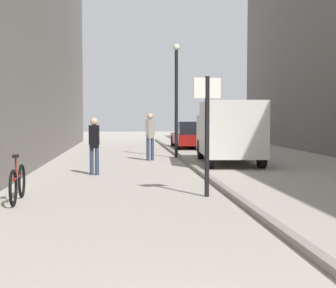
% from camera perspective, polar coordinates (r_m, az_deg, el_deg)
% --- Properties ---
extents(ground_plane, '(80.00, 80.00, 0.00)m').
position_cam_1_polar(ground_plane, '(14.08, -2.30, -3.76)').
color(ground_plane, '#A8A093').
extents(kerb_strip, '(0.16, 40.00, 0.12)m').
position_cam_1_polar(kerb_strip, '(14.24, 4.07, -3.44)').
color(kerb_strip, gray).
rests_on(kerb_strip, ground_plane).
extents(pedestrian_main_foreground, '(0.35, 0.28, 1.86)m').
position_cam_1_polar(pedestrian_main_foreground, '(18.66, -2.17, 1.31)').
color(pedestrian_main_foreground, '#2D3851').
rests_on(pedestrian_main_foreground, ground_plane).
extents(pedestrian_mid_block, '(0.32, 0.25, 1.70)m').
position_cam_1_polar(pedestrian_mid_block, '(14.19, -8.88, 0.24)').
color(pedestrian_mid_block, '#2D3851').
rests_on(pedestrian_mid_block, ground_plane).
extents(delivery_van, '(2.29, 5.09, 2.27)m').
position_cam_1_polar(delivery_van, '(17.63, 7.31, 1.64)').
color(delivery_van, silver).
rests_on(delivery_van, ground_plane).
extents(parked_car, '(1.85, 4.20, 1.45)m').
position_cam_1_polar(parked_car, '(26.23, 2.72, 1.10)').
color(parked_car, maroon).
rests_on(parked_car, ground_plane).
extents(street_sign_post, '(0.60, 0.12, 2.60)m').
position_cam_1_polar(street_sign_post, '(10.24, 4.73, 2.23)').
color(street_sign_post, black).
rests_on(street_sign_post, ground_plane).
extents(lamp_post, '(0.28, 0.28, 4.76)m').
position_cam_1_polar(lamp_post, '(19.96, 1.01, 6.17)').
color(lamp_post, black).
rests_on(lamp_post, ground_plane).
extents(bicycle_leaning, '(0.16, 1.77, 0.98)m').
position_cam_1_polar(bicycle_leaning, '(10.16, -17.64, -4.51)').
color(bicycle_leaning, black).
rests_on(bicycle_leaning, ground_plane).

